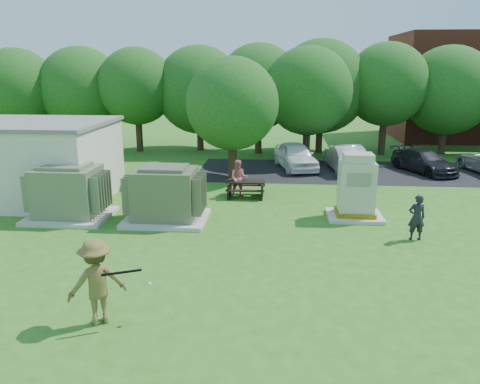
# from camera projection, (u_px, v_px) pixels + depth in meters

# --- Properties ---
(ground) EXTENTS (120.00, 120.00, 0.00)m
(ground) POSITION_uv_depth(u_px,v_px,m) (228.00, 275.00, 12.92)
(ground) COLOR #2D6619
(ground) RESTS_ON ground
(parking_strip) EXTENTS (20.00, 6.00, 0.01)m
(parking_strip) POSITION_uv_depth(u_px,v_px,m) (383.00, 172.00, 25.36)
(parking_strip) COLOR #232326
(parking_strip) RESTS_ON ground
(transformer_left) EXTENTS (3.00, 2.40, 2.07)m
(transformer_left) POSITION_uv_depth(u_px,v_px,m) (68.00, 193.00, 17.51)
(transformer_left) COLOR beige
(transformer_left) RESTS_ON ground
(transformer_right) EXTENTS (3.00, 2.40, 2.07)m
(transformer_right) POSITION_uv_depth(u_px,v_px,m) (165.00, 195.00, 17.22)
(transformer_right) COLOR beige
(transformer_right) RESTS_ON ground
(generator_cabinet) EXTENTS (2.04, 1.67, 2.48)m
(generator_cabinet) POSITION_uv_depth(u_px,v_px,m) (356.00, 190.00, 17.49)
(generator_cabinet) COLOR beige
(generator_cabinet) RESTS_ON ground
(picnic_table) EXTENTS (1.67, 1.25, 0.71)m
(picnic_table) POSITION_uv_depth(u_px,v_px,m) (246.00, 187.00, 20.52)
(picnic_table) COLOR black
(picnic_table) RESTS_ON ground
(batter) EXTENTS (1.48, 1.29, 1.98)m
(batter) POSITION_uv_depth(u_px,v_px,m) (97.00, 282.00, 10.29)
(batter) COLOR brown
(batter) RESTS_ON ground
(person_by_generator) EXTENTS (0.58, 0.40, 1.54)m
(person_by_generator) POSITION_uv_depth(u_px,v_px,m) (417.00, 217.00, 15.36)
(person_by_generator) COLOR black
(person_by_generator) RESTS_ON ground
(person_at_picnic) EXTENTS (0.80, 0.62, 1.63)m
(person_at_picnic) POSITION_uv_depth(u_px,v_px,m) (239.00, 178.00, 20.49)
(person_at_picnic) COLOR #C7696C
(person_at_picnic) RESTS_ON ground
(car_white) EXTENTS (2.73, 4.61, 1.47)m
(car_white) POSITION_uv_depth(u_px,v_px,m) (295.00, 156.00, 26.09)
(car_white) COLOR white
(car_white) RESTS_ON ground
(car_silver_a) EXTENTS (1.98, 4.55, 1.45)m
(car_silver_a) POSITION_uv_depth(u_px,v_px,m) (345.00, 157.00, 25.70)
(car_silver_a) COLOR #B5B5BA
(car_silver_a) RESTS_ON ground
(car_dark) EXTENTS (3.29, 4.48, 1.21)m
(car_dark) POSITION_uv_depth(u_px,v_px,m) (424.00, 161.00, 25.24)
(car_dark) COLOR black
(car_dark) RESTS_ON ground
(batting_equipment) EXTENTS (1.16, 0.53, 0.47)m
(batting_equipment) POSITION_uv_depth(u_px,v_px,m) (122.00, 274.00, 10.11)
(batting_equipment) COLOR black
(batting_equipment) RESTS_ON ground
(tree_row) EXTENTS (41.30, 13.30, 7.30)m
(tree_row) POSITION_uv_depth(u_px,v_px,m) (286.00, 89.00, 29.50)
(tree_row) COLOR #47301E
(tree_row) RESTS_ON ground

